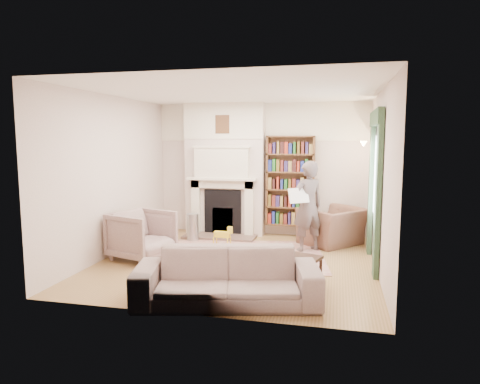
% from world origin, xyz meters
% --- Properties ---
extents(floor, '(4.50, 4.50, 0.00)m').
position_xyz_m(floor, '(0.00, 0.00, 0.00)').
color(floor, olive).
rests_on(floor, ground).
extents(ceiling, '(4.50, 4.50, 0.00)m').
position_xyz_m(ceiling, '(0.00, 0.00, 2.80)').
color(ceiling, white).
rests_on(ceiling, wall_back).
extents(wall_back, '(4.50, 0.00, 4.50)m').
position_xyz_m(wall_back, '(0.00, 2.25, 1.40)').
color(wall_back, silver).
rests_on(wall_back, floor).
extents(wall_front, '(4.50, 0.00, 4.50)m').
position_xyz_m(wall_front, '(0.00, -2.25, 1.40)').
color(wall_front, silver).
rests_on(wall_front, floor).
extents(wall_left, '(0.00, 4.50, 4.50)m').
position_xyz_m(wall_left, '(-2.25, 0.00, 1.40)').
color(wall_left, silver).
rests_on(wall_left, floor).
extents(wall_right, '(0.00, 4.50, 4.50)m').
position_xyz_m(wall_right, '(2.25, 0.00, 1.40)').
color(wall_right, silver).
rests_on(wall_right, floor).
extents(fireplace, '(1.70, 0.58, 2.80)m').
position_xyz_m(fireplace, '(-0.75, 2.05, 1.39)').
color(fireplace, silver).
rests_on(fireplace, floor).
extents(bookcase, '(1.00, 0.24, 1.85)m').
position_xyz_m(bookcase, '(0.65, 2.12, 1.18)').
color(bookcase, brown).
rests_on(bookcase, floor).
extents(window, '(0.02, 0.90, 1.30)m').
position_xyz_m(window, '(2.23, 0.40, 1.45)').
color(window, silver).
rests_on(window, wall_right).
extents(curtain_left, '(0.07, 0.32, 2.40)m').
position_xyz_m(curtain_left, '(2.20, -0.30, 1.20)').
color(curtain_left, '#2A412B').
rests_on(curtain_left, floor).
extents(curtain_right, '(0.07, 0.32, 2.40)m').
position_xyz_m(curtain_right, '(2.20, 1.10, 1.20)').
color(curtain_right, '#2A412B').
rests_on(curtain_right, floor).
extents(pelmet, '(0.09, 1.70, 0.24)m').
position_xyz_m(pelmet, '(2.19, 0.40, 2.38)').
color(pelmet, '#2A412B').
rests_on(pelmet, wall_right).
extents(wall_sconce, '(0.20, 0.24, 0.24)m').
position_xyz_m(wall_sconce, '(2.03, 1.50, 1.90)').
color(wall_sconce, gold).
rests_on(wall_sconce, wall_right).
extents(rug, '(3.13, 2.59, 0.01)m').
position_xyz_m(rug, '(0.02, 0.39, 0.01)').
color(rug, '#BFAE90').
rests_on(rug, floor).
extents(armchair_reading, '(1.46, 1.47, 0.72)m').
position_xyz_m(armchair_reading, '(1.55, 1.57, 0.36)').
color(armchair_reading, '#53352C').
rests_on(armchair_reading, floor).
extents(armchair_left, '(1.13, 1.12, 0.83)m').
position_xyz_m(armchair_left, '(-1.63, -0.18, 0.41)').
color(armchair_left, '#BAA899').
rests_on(armchair_left, floor).
extents(sofa, '(2.43, 1.38, 0.67)m').
position_xyz_m(sofa, '(0.30, -1.78, 0.33)').
color(sofa, '#A49A87').
rests_on(sofa, floor).
extents(man_reading, '(0.72, 0.67, 1.66)m').
position_xyz_m(man_reading, '(1.10, 0.97, 0.83)').
color(man_reading, '#524442').
rests_on(man_reading, floor).
extents(newspaper, '(0.38, 0.32, 0.26)m').
position_xyz_m(newspaper, '(0.95, 0.77, 1.05)').
color(newspaper, white).
rests_on(newspaper, man_reading).
extents(coffee_table, '(0.81, 0.66, 0.45)m').
position_xyz_m(coffee_table, '(1.05, -1.03, 0.23)').
color(coffee_table, black).
rests_on(coffee_table, floor).
extents(paraffin_heater, '(0.25, 0.25, 0.55)m').
position_xyz_m(paraffin_heater, '(-1.22, 1.28, 0.28)').
color(paraffin_heater, '#A5A7AD').
rests_on(paraffin_heater, floor).
extents(rocking_horse, '(0.49, 0.24, 0.42)m').
position_xyz_m(rocking_horse, '(-0.49, 0.85, 0.21)').
color(rocking_horse, yellow).
rests_on(rocking_horse, rug).
extents(board_game, '(0.38, 0.38, 0.03)m').
position_xyz_m(board_game, '(-0.71, -0.05, 0.03)').
color(board_game, gold).
rests_on(board_game, rug).
extents(game_box_lid, '(0.32, 0.22, 0.05)m').
position_xyz_m(game_box_lid, '(-0.70, 0.23, 0.04)').
color(game_box_lid, '#B41B14').
rests_on(game_box_lid, rug).
extents(comic_annuals, '(0.83, 0.74, 0.02)m').
position_xyz_m(comic_annuals, '(0.25, -0.37, 0.02)').
color(comic_annuals, red).
rests_on(comic_annuals, rug).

